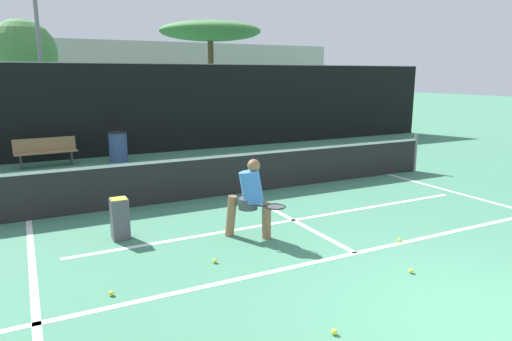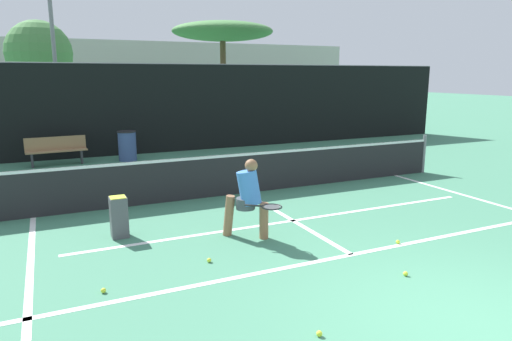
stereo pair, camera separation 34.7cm
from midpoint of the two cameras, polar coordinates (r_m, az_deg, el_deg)
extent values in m
plane|color=#427F60|center=(5.90, 25.57, -16.95)|extent=(100.00, 100.00, 0.00)
cube|color=white|center=(7.36, 11.00, -10.11)|extent=(11.00, 0.10, 0.01)
cube|color=white|center=(8.78, 3.55, -6.21)|extent=(8.25, 0.10, 0.01)
cube|color=white|center=(8.96, 2.82, -5.83)|extent=(0.10, 4.13, 0.01)
cube|color=white|center=(7.88, -27.40, -9.76)|extent=(0.10, 5.13, 0.01)
cube|color=white|center=(11.80, 22.19, -2.35)|extent=(0.10, 5.13, 0.01)
cylinder|color=slate|center=(13.78, 18.60, 2.13)|extent=(0.09, 0.09, 1.07)
cube|color=#232326|center=(10.62, -2.72, -0.36)|extent=(11.00, 0.02, 0.95)
cube|color=white|center=(10.54, -2.74, 2.00)|extent=(11.00, 0.03, 0.06)
cube|color=black|center=(16.56, -12.19, 7.52)|extent=(24.00, 0.06, 3.07)
cylinder|color=slate|center=(16.52, -12.43, 12.90)|extent=(24.00, 0.04, 0.04)
cylinder|color=#8C6042|center=(7.75, 0.03, -6.30)|extent=(0.15, 0.15, 0.62)
cylinder|color=#8C6042|center=(7.88, -4.40, -5.68)|extent=(0.27, 0.26, 0.72)
cylinder|color=#3F474C|center=(7.74, -2.29, -4.16)|extent=(0.32, 0.32, 0.19)
cylinder|color=#3F7ACC|center=(7.65, -1.87, -2.15)|extent=(0.42, 0.40, 0.64)
sphere|color=#8C6042|center=(7.56, -1.60, 0.62)|extent=(0.21, 0.21, 0.21)
cylinder|color=#262628|center=(7.44, -1.27, -4.41)|extent=(0.25, 0.21, 0.03)
torus|color=#262628|center=(7.38, 1.08, -4.55)|extent=(0.48, 0.48, 0.02)
cylinder|color=beige|center=(7.38, 1.08, -4.55)|extent=(0.37, 0.37, 0.01)
sphere|color=#D1E033|center=(5.22, 7.79, -19.39)|extent=(0.07, 0.07, 0.07)
sphere|color=#D1E033|center=(8.00, 16.29, -8.32)|extent=(0.07, 0.07, 0.07)
sphere|color=#D1E033|center=(6.84, 17.40, -11.91)|extent=(0.07, 0.07, 0.07)
sphere|color=#D1E033|center=(6.91, -6.63, -11.17)|extent=(0.07, 0.07, 0.07)
sphere|color=#D1E033|center=(6.27, -19.18, -14.32)|extent=(0.07, 0.07, 0.07)
cube|color=#4C4C51|center=(8.10, -17.84, -5.79)|extent=(0.28, 0.28, 0.70)
cube|color=#D1E033|center=(8.01, -17.99, -3.54)|extent=(0.25, 0.25, 0.06)
cube|color=olive|center=(15.11, -25.36, 2.05)|extent=(1.77, 0.48, 0.04)
cube|color=olive|center=(15.26, -25.50, 2.92)|extent=(1.75, 0.16, 0.42)
cube|color=#333338|center=(15.10, -27.91, 0.95)|extent=(0.06, 0.32, 0.44)
cube|color=#333338|center=(15.23, -22.67, 1.51)|extent=(0.06, 0.32, 0.44)
cylinder|color=#384C7F|center=(15.21, -17.49, 2.78)|extent=(0.56, 0.56, 0.92)
cylinder|color=black|center=(15.14, -17.60, 4.58)|extent=(0.59, 0.59, 0.04)
cube|color=silver|center=(21.34, -6.19, 5.61)|extent=(1.70, 4.43, 0.81)
cube|color=#1E2328|center=(21.07, -6.01, 7.37)|extent=(1.43, 2.66, 0.54)
cylinder|color=black|center=(22.94, -5.67, 5.80)|extent=(0.18, 0.60, 0.60)
cylinder|color=black|center=(20.35, -2.72, 5.06)|extent=(0.18, 0.60, 0.60)
cylinder|color=slate|center=(20.53, -26.01, 14.82)|extent=(0.16, 0.16, 8.36)
cylinder|color=brown|center=(22.74, -6.05, 10.52)|extent=(0.28, 0.28, 4.39)
ellipsoid|color=#477F42|center=(22.82, -6.20, 16.92)|extent=(4.83, 4.83, 0.90)
cylinder|color=brown|center=(23.76, -26.96, 7.29)|extent=(0.28, 0.28, 2.67)
sphere|color=#477F42|center=(23.73, -27.51, 12.96)|extent=(2.94, 2.94, 2.94)
cube|color=#B2ADA3|center=(33.17, -20.08, 10.78)|extent=(36.00, 2.40, 4.93)
camera|label=1|loc=(0.17, -91.15, -0.24)|focal=32.00mm
camera|label=2|loc=(0.17, 88.85, 0.24)|focal=32.00mm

